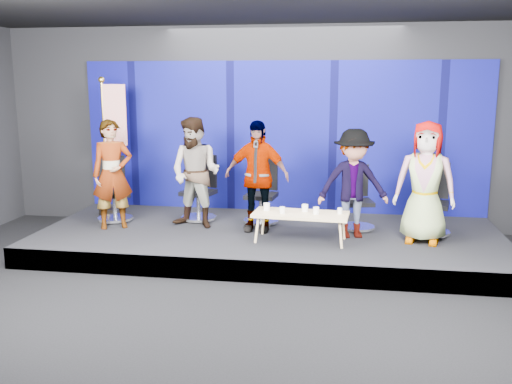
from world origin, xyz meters
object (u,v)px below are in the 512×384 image
(chair_d, at_px, (357,208))
(mug_e, at_px, (340,211))
(chair_a, at_px, (114,200))
(mug_a, at_px, (267,207))
(panelist_b, at_px, (196,173))
(panelist_a, at_px, (113,174))
(coffee_table, at_px, (301,215))
(mug_c, at_px, (305,208))
(chair_e, at_px, (432,211))
(panelist_e, at_px, (425,182))
(chair_b, at_px, (200,199))
(mug_b, at_px, (282,210))
(panelist_c, at_px, (257,176))
(flag_stand, at_px, (112,143))
(chair_c, at_px, (262,202))
(mug_d, at_px, (316,211))
(panelist_d, at_px, (353,184))

(chair_d, xyz_separation_m, mug_e, (-0.25, -0.81, 0.13))
(chair_a, xyz_separation_m, chair_d, (3.94, 0.08, -0.02))
(chair_d, distance_m, mug_a, 1.52)
(chair_a, relative_size, panelist_b, 0.61)
(panelist_a, xyz_separation_m, mug_a, (2.44, -0.22, -0.38))
(panelist_b, distance_m, coffee_table, 1.83)
(mug_c, bearing_deg, panelist_b, 165.44)
(chair_e, distance_m, mug_c, 1.96)
(panelist_a, distance_m, panelist_e, 4.67)
(chair_b, bearing_deg, mug_b, -22.65)
(chair_b, distance_m, panelist_c, 1.28)
(flag_stand, bearing_deg, chair_e, -22.13)
(coffee_table, height_order, mug_c, mug_c)
(panelist_a, relative_size, mug_c, 15.90)
(chair_a, relative_size, flag_stand, 0.45)
(chair_a, bearing_deg, flag_stand, 84.00)
(chair_d, distance_m, mug_e, 0.86)
(mug_a, bearing_deg, panelist_a, 174.84)
(panelist_c, distance_m, mug_a, 0.60)
(chair_a, height_order, coffee_table, chair_a)
(chair_b, xyz_separation_m, chair_e, (3.66, -0.32, 0.00))
(chair_a, relative_size, mug_c, 9.82)
(chair_c, bearing_deg, mug_e, -31.23)
(chair_b, relative_size, mug_a, 9.84)
(panelist_b, height_order, mug_c, panelist_b)
(mug_c, distance_m, mug_d, 0.22)
(panelist_d, xyz_separation_m, mug_e, (-0.18, -0.31, -0.34))
(panelist_e, bearing_deg, coffee_table, -160.06)
(panelist_c, xyz_separation_m, panelist_d, (1.44, -0.13, -0.05))
(chair_d, relative_size, panelist_d, 0.62)
(panelist_c, distance_m, coffee_table, 0.99)
(flag_stand, bearing_deg, panelist_a, -84.54)
(panelist_a, relative_size, coffee_table, 1.22)
(panelist_c, bearing_deg, mug_b, -44.66)
(coffee_table, distance_m, mug_a, 0.52)
(chair_a, bearing_deg, panelist_d, -34.92)
(panelist_a, distance_m, panelist_b, 1.28)
(mug_a, bearing_deg, chair_a, 165.41)
(panelist_a, height_order, mug_a, panelist_a)
(panelist_b, bearing_deg, chair_b, 112.09)
(panelist_b, height_order, mug_b, panelist_b)
(panelist_a, height_order, mug_b, panelist_a)
(chair_c, xyz_separation_m, panelist_d, (1.44, -0.64, 0.45))
(mug_e, bearing_deg, chair_b, 156.62)
(mug_d, bearing_deg, mug_c, 141.25)
(flag_stand, bearing_deg, panelist_b, -38.01)
(chair_e, xyz_separation_m, mug_e, (-1.35, -0.68, 0.11))
(panelist_c, bearing_deg, mug_c, -21.51)
(mug_a, bearing_deg, panelist_b, 158.53)
(chair_a, xyz_separation_m, panelist_a, (0.20, -0.47, 0.50))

